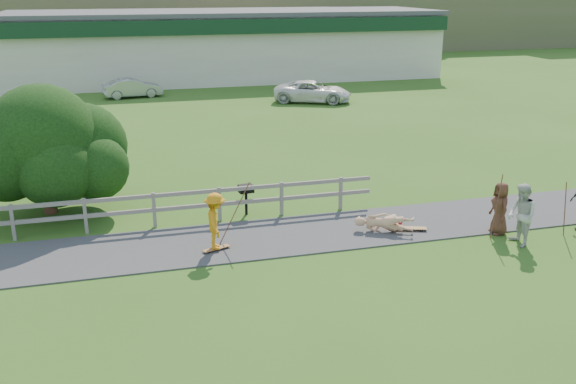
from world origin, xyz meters
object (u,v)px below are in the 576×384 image
(skater_rider, at_px, (216,224))
(spectator_c, at_px, (500,208))
(tree, at_px, (45,163))
(bbq, at_px, (246,200))
(car_white, at_px, (313,92))
(skater_fallen, at_px, (384,223))
(car_silver, at_px, (132,88))
(spectator_a, at_px, (522,215))

(skater_rider, height_order, spectator_c, skater_rider)
(tree, xyz_separation_m, bbq, (6.08, -1.86, -1.17))
(tree, bearing_deg, car_white, 49.98)
(tree, bearing_deg, skater_rider, -44.51)
(skater_rider, bearing_deg, tree, 51.61)
(car_white, bearing_deg, skater_fallen, -168.02)
(skater_fallen, height_order, car_silver, car_silver)
(spectator_a, distance_m, bbq, 8.30)
(car_silver, xyz_separation_m, car_white, (10.74, -4.76, 0.05))
(skater_fallen, height_order, car_white, car_white)
(car_silver, distance_m, tree, 22.13)
(tree, distance_m, bbq, 6.46)
(skater_fallen, bearing_deg, car_silver, 39.56)
(bbq, bearing_deg, spectator_a, -39.49)
(spectator_c, height_order, car_silver, spectator_c)
(spectator_c, xyz_separation_m, car_white, (1.38, 22.53, -0.13))
(spectator_a, xyz_separation_m, spectator_c, (-0.07, 0.94, -0.11))
(spectator_c, xyz_separation_m, tree, (-12.93, 5.47, 0.88))
(tree, bearing_deg, skater_fallen, -25.07)
(spectator_a, distance_m, car_silver, 29.76)
(skater_rider, height_order, skater_fallen, skater_rider)
(spectator_a, relative_size, car_white, 0.38)
(skater_fallen, xyz_separation_m, spectator_a, (3.32, -1.88, 0.58))
(spectator_c, height_order, bbq, spectator_c)
(spectator_a, relative_size, tree, 0.31)
(spectator_a, height_order, spectator_c, spectator_a)
(car_white, height_order, tree, tree)
(tree, height_order, bbq, tree)
(spectator_c, bearing_deg, bbq, -112.90)
(bbq, bearing_deg, car_silver, 89.86)
(skater_rider, distance_m, spectator_a, 8.55)
(spectator_a, height_order, bbq, spectator_a)
(car_silver, height_order, car_white, car_white)
(car_silver, bearing_deg, skater_rider, 173.82)
(spectator_c, xyz_separation_m, bbq, (-6.86, 3.62, -0.29))
(car_silver, relative_size, car_white, 0.78)
(skater_rider, bearing_deg, car_white, -17.97)
(skater_fallen, bearing_deg, bbq, 80.00)
(car_white, distance_m, tree, 22.29)
(skater_fallen, bearing_deg, car_white, 14.39)
(skater_rider, xyz_separation_m, spectator_c, (8.28, -0.90, -0.01))
(skater_rider, bearing_deg, skater_fallen, -83.41)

